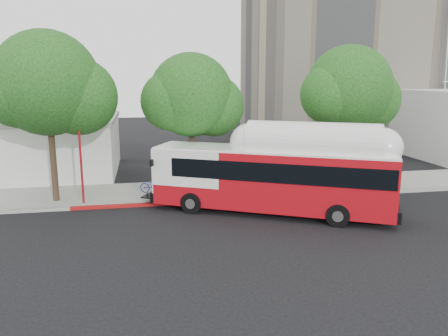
# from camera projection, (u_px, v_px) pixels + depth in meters

# --- Properties ---
(ground) EXTENTS (120.00, 120.00, 0.00)m
(ground) POSITION_uv_depth(u_px,v_px,m) (226.00, 224.00, 21.69)
(ground) COLOR black
(ground) RESTS_ON ground
(sidewalk) EXTENTS (60.00, 5.00, 0.15)m
(sidewalk) POSITION_uv_depth(u_px,v_px,m) (207.00, 190.00, 27.93)
(sidewalk) COLOR gray
(sidewalk) RESTS_ON ground
(curb_strip) EXTENTS (60.00, 0.30, 0.15)m
(curb_strip) POSITION_uv_depth(u_px,v_px,m) (214.00, 201.00, 25.43)
(curb_strip) COLOR gray
(curb_strip) RESTS_ON ground
(red_curb_segment) EXTENTS (10.00, 0.32, 0.16)m
(red_curb_segment) POSITION_uv_depth(u_px,v_px,m) (162.00, 204.00, 24.89)
(red_curb_segment) COLOR #9E1112
(red_curb_segment) RESTS_ON ground
(street_tree_left) EXTENTS (6.67, 5.80, 9.74)m
(street_tree_left) POSITION_uv_depth(u_px,v_px,m) (57.00, 87.00, 24.15)
(street_tree_left) COLOR #2D2116
(street_tree_left) RESTS_ON ground
(street_tree_mid) EXTENTS (5.75, 5.00, 8.62)m
(street_tree_mid) POSITION_uv_depth(u_px,v_px,m) (198.00, 98.00, 26.20)
(street_tree_mid) COLOR #2D2116
(street_tree_mid) RESTS_ON ground
(street_tree_right) EXTENTS (6.21, 5.40, 9.18)m
(street_tree_right) POSITION_uv_depth(u_px,v_px,m) (355.00, 92.00, 27.74)
(street_tree_right) COLOR #2D2116
(street_tree_right) RESTS_ON ground
(low_commercial_bldg) EXTENTS (16.20, 10.20, 4.25)m
(low_commercial_bldg) POSITION_uv_depth(u_px,v_px,m) (5.00, 146.00, 32.21)
(low_commercial_bldg) COLOR silver
(low_commercial_bldg) RESTS_ON ground
(transit_bus) EXTENTS (13.05, 8.16, 3.98)m
(transit_bus) POSITION_uv_depth(u_px,v_px,m) (273.00, 179.00, 23.08)
(transit_bus) COLOR #AD0C15
(transit_bus) RESTS_ON ground
(signal_pole) EXTENTS (0.13, 0.44, 4.61)m
(signal_pole) POSITION_uv_depth(u_px,v_px,m) (81.00, 165.00, 24.32)
(signal_pole) COLOR #A91218
(signal_pole) RESTS_ON ground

